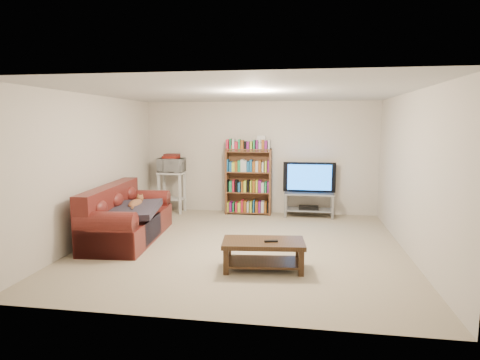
% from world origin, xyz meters
% --- Properties ---
extents(floor, '(5.00, 5.00, 0.00)m').
position_xyz_m(floor, '(0.00, 0.00, 0.00)').
color(floor, tan).
rests_on(floor, ground).
extents(ceiling, '(5.00, 5.00, 0.00)m').
position_xyz_m(ceiling, '(0.00, 0.00, 2.40)').
color(ceiling, white).
rests_on(ceiling, ground).
extents(wall_back, '(5.00, 0.00, 5.00)m').
position_xyz_m(wall_back, '(0.00, 2.50, 1.20)').
color(wall_back, beige).
rests_on(wall_back, ground).
extents(wall_front, '(5.00, 0.00, 5.00)m').
position_xyz_m(wall_front, '(0.00, -2.50, 1.20)').
color(wall_front, beige).
rests_on(wall_front, ground).
extents(wall_left, '(0.00, 5.00, 5.00)m').
position_xyz_m(wall_left, '(-2.50, 0.00, 1.20)').
color(wall_left, beige).
rests_on(wall_left, ground).
extents(wall_right, '(0.00, 5.00, 5.00)m').
position_xyz_m(wall_right, '(2.50, 0.00, 1.20)').
color(wall_right, beige).
rests_on(wall_right, ground).
extents(sofa, '(1.08, 2.18, 0.91)m').
position_xyz_m(sofa, '(-2.01, 0.06, 0.32)').
color(sofa, maroon).
rests_on(sofa, floor).
extents(blanket, '(0.98, 1.18, 0.19)m').
position_xyz_m(blanket, '(-1.82, -0.07, 0.53)').
color(blanket, '#2E2933').
rests_on(blanket, sofa).
extents(cat, '(0.28, 0.59, 0.17)m').
position_xyz_m(cat, '(-1.83, 0.12, 0.59)').
color(cat, brown).
rests_on(cat, sofa).
extents(coffee_table, '(1.13, 0.65, 0.39)m').
position_xyz_m(coffee_table, '(0.43, -1.00, 0.27)').
color(coffee_table, '#342112').
rests_on(coffee_table, floor).
extents(remote, '(0.18, 0.09, 0.02)m').
position_xyz_m(remote, '(0.54, -1.04, 0.40)').
color(remote, black).
rests_on(remote, coffee_table).
extents(tv_stand, '(1.01, 0.46, 0.51)m').
position_xyz_m(tv_stand, '(1.07, 2.21, 0.34)').
color(tv_stand, '#999EA3').
rests_on(tv_stand, floor).
extents(television, '(1.09, 0.15, 0.63)m').
position_xyz_m(television, '(1.07, 2.21, 0.82)').
color(television, black).
rests_on(television, tv_stand).
extents(dvd_player, '(0.41, 0.29, 0.06)m').
position_xyz_m(dvd_player, '(1.07, 2.21, 0.19)').
color(dvd_player, black).
rests_on(dvd_player, tv_stand).
extents(bookshelf, '(0.98, 0.32, 1.41)m').
position_xyz_m(bookshelf, '(-0.21, 2.28, 0.72)').
color(bookshelf, brown).
rests_on(bookshelf, floor).
extents(shelf_clutter, '(0.72, 0.23, 0.28)m').
position_xyz_m(shelf_clutter, '(-0.11, 2.29, 1.51)').
color(shelf_clutter, silver).
rests_on(shelf_clutter, bookshelf).
extents(microwave_stand, '(0.56, 0.41, 0.89)m').
position_xyz_m(microwave_stand, '(-1.89, 2.18, 0.57)').
color(microwave_stand, silver).
rests_on(microwave_stand, floor).
extents(microwave, '(0.55, 0.38, 0.30)m').
position_xyz_m(microwave, '(-1.89, 2.18, 1.04)').
color(microwave, silver).
rests_on(microwave, microwave_stand).
extents(game_boxes, '(0.33, 0.29, 0.05)m').
position_xyz_m(game_boxes, '(-1.89, 2.18, 1.22)').
color(game_boxes, maroon).
rests_on(game_boxes, microwave).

